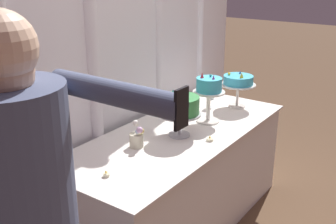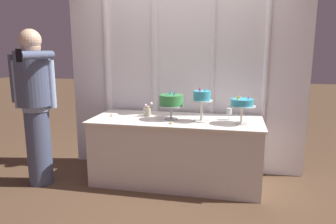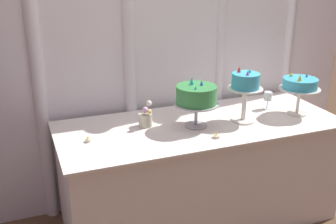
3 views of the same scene
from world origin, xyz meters
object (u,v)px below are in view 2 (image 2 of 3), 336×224
Objects in this scene: guest_man_dark_suit at (36,105)px; flower_vase at (147,111)px; wine_glass at (229,112)px; cake_display_center at (202,99)px; tealight_near_left at (171,123)px; cake_display_rightmost at (242,104)px; tealight_far_left at (112,116)px; guest_man_pink_jacket at (35,102)px; cake_display_leftmost at (171,101)px; cake_table at (176,150)px.

flower_vase is at bearing 21.09° from guest_man_dark_suit.
cake_display_center is at bearing -152.84° from wine_glass.
cake_display_rightmost is at bearing 12.60° from tealight_near_left.
cake_display_center is 2.88× the size of wine_glass.
tealight_far_left is (-1.08, 0.03, -0.25)m from cake_display_center.
guest_man_pink_jacket is (-0.00, -0.01, 0.04)m from guest_man_dark_suit.
wine_glass is at bearing 12.44° from guest_man_pink_jacket.
flower_vase reaches higher than tealight_near_left.
tealight_far_left is 0.02× the size of guest_man_dark_suit.
cake_display_leftmost is at bearing 175.59° from cake_display_center.
flower_vase is at bearing 159.15° from cake_display_leftmost.
tealight_near_left is (-0.01, -0.26, 0.39)m from cake_table.
cake_display_rightmost is at bearing -53.51° from wine_glass.
guest_man_pink_jacket is at bearing -155.31° from tealight_far_left.
cake_display_center is 0.23× the size of guest_man_dark_suit.
tealight_near_left reaches higher than cake_table.
guest_man_dark_suit is at bearing -166.50° from cake_table.
guest_man_pink_jacket is at bearing -167.56° from wine_glass.
cake_display_leftmost is 2.00× the size of flower_vase.
cake_display_center is at bearing 176.23° from cake_display_rightmost.
guest_man_dark_suit is at bearing -158.91° from flower_vase.
flower_vase is at bearing 170.91° from cake_display_rightmost.
cake_display_leftmost reaches higher than cake_table.
guest_man_dark_suit is 0.04m from guest_man_pink_jacket.
guest_man_dark_suit is at bearing -170.53° from cake_display_center.
cake_display_rightmost is at bearing -2.35° from tealight_far_left.
flower_vase is at bearing 167.35° from cake_table.
cake_display_center is 0.71m from flower_vase.
wine_glass is at bearing 10.98° from cake_display_leftmost.
wine_glass is (0.30, 0.15, -0.16)m from cake_display_center.
wine_glass is at bearing 12.13° from guest_man_dark_suit.
guest_man_dark_suit is 0.95× the size of guest_man_pink_jacket.
guest_man_pink_jacket is (-1.55, -0.39, 0.59)m from cake_table.
cake_table is 11.76× the size of flower_vase.
guest_man_pink_jacket is at bearing -166.08° from cake_table.
tealight_far_left is at bearing 179.49° from cake_display_leftmost.
tealight_near_left is at bearing -167.40° from cake_display_rightmost.
cake_table is 1.71m from guest_man_pink_jacket.
wine_glass is at bearing 29.83° from tealight_near_left.
tealight_near_left is at bearing -92.17° from cake_table.
cake_display_leftmost is 0.37m from flower_vase.
tealight_near_left is 0.03× the size of guest_man_dark_suit.
cake_display_rightmost reaches higher than tealight_far_left.
cake_display_rightmost is 2.30m from guest_man_dark_suit.
cake_display_rightmost is 6.43× the size of tealight_near_left.
cake_display_leftmost is 0.19× the size of guest_man_pink_jacket.
cake_display_center reaches higher than cake_display_leftmost.
guest_man_dark_suit is (-1.85, -0.31, -0.09)m from cake_display_center.
tealight_near_left is at bearing -16.40° from tealight_far_left.
cake_display_center is 0.22× the size of guest_man_pink_jacket.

